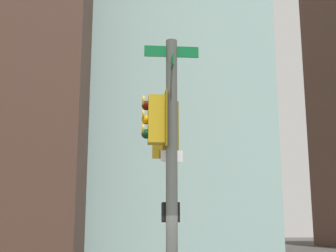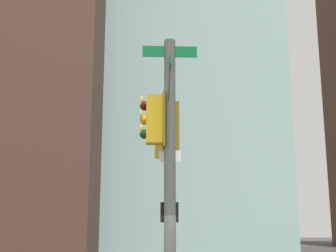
{
  "view_description": "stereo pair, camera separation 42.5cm",
  "coord_description": "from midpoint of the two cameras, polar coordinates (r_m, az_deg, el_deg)",
  "views": [
    {
      "loc": [
        0.19,
        9.26,
        2.27
      ],
      "look_at": [
        -0.47,
        -1.12,
        4.51
      ],
      "focal_mm": 50.48,
      "sensor_mm": 36.0,
      "label": 1
    },
    {
      "loc": [
        -0.24,
        9.28,
        2.27
      ],
      "look_at": [
        -0.47,
        -1.12,
        4.51
      ],
      "focal_mm": 50.48,
      "sensor_mm": 36.0,
      "label": 2
    }
  ],
  "objects": [
    {
      "name": "signal_pole_assembly",
      "position": [
        10.47,
        0.86,
        -2.64
      ],
      "size": [
        1.2,
        3.94,
        6.19
      ],
      "rotation": [
        0.0,
        0.0,
        4.73
      ],
      "color": "#4C514C",
      "rests_on": "ground_plane"
    },
    {
      "name": "building_brick_farside",
      "position": [
        77.9,
        -11.71,
        6.71
      ],
      "size": [
        17.29,
        18.3,
        54.21
      ],
      "primitive_type": "cube",
      "color": "#4C3328",
      "rests_on": "ground_plane"
    }
  ]
}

